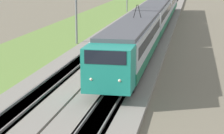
# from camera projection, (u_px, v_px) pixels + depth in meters

# --- Properties ---
(ballast_main) EXTENTS (240.00, 4.40, 0.30)m
(ballast_main) POSITION_uv_depth(u_px,v_px,m) (119.00, 30.00, 54.99)
(ballast_main) COLOR gray
(ballast_main) RESTS_ON ground
(ballast_adjacent) EXTENTS (240.00, 4.40, 0.30)m
(ballast_adjacent) POSITION_uv_depth(u_px,v_px,m) (156.00, 31.00, 54.17)
(ballast_adjacent) COLOR gray
(ballast_adjacent) RESTS_ON ground
(track_main) EXTENTS (240.00, 1.57, 0.45)m
(track_main) POSITION_uv_depth(u_px,v_px,m) (119.00, 30.00, 54.99)
(track_main) COLOR #4C4238
(track_main) RESTS_ON ground
(track_adjacent) EXTENTS (240.00, 1.57, 0.45)m
(track_adjacent) POSITION_uv_depth(u_px,v_px,m) (156.00, 31.00, 54.17)
(track_adjacent) COLOR #4C4238
(track_adjacent) RESTS_ON ground
(grass_verge) EXTENTS (240.00, 10.20, 0.12)m
(grass_verge) POSITION_uv_depth(u_px,v_px,m) (79.00, 30.00, 55.96)
(grass_verge) COLOR olive
(grass_verge) RESTS_ON ground
(passenger_train) EXTENTS (59.41, 2.91, 4.85)m
(passenger_train) POSITION_uv_depth(u_px,v_px,m) (155.00, 15.00, 52.32)
(passenger_train) COLOR teal
(passenger_train) RESTS_ON ground
(catenary_mast_mid) EXTENTS (0.22, 2.56, 8.80)m
(catenary_mast_mid) POSITION_uv_depth(u_px,v_px,m) (77.00, 1.00, 44.35)
(catenary_mast_mid) COLOR slate
(catenary_mast_mid) RESTS_ON ground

